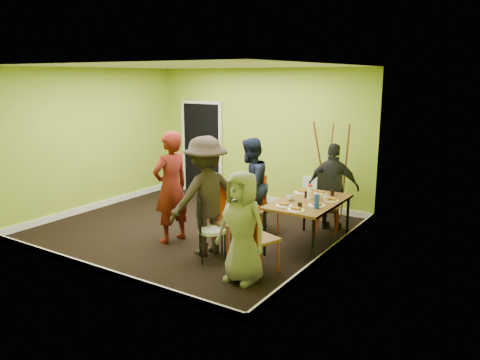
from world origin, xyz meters
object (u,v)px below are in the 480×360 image
object	(u,v)px
orange_bottle	(307,195)
dining_table	(309,204)
person_left_near	(206,196)
chair_left_far	(261,202)
chair_front_end	(255,233)
chair_back_end	(329,191)
person_front_end	(242,227)
chair_bentwood	(207,226)
person_left_far	(250,185)
thermos	(310,193)
easel	(331,171)
person_standing	(171,187)
person_back_end	(333,187)
blue_bottle	(317,201)
chair_left_near	(225,214)

from	to	relation	value
orange_bottle	dining_table	bearing A→B (deg)	-55.60
person_left_near	chair_left_far	bearing A→B (deg)	-168.72
person_left_near	chair_front_end	bearing A→B (deg)	97.63
chair_back_end	person_front_end	distance (m)	2.52
dining_table	person_left_near	size ratio (longest dim) A/B	0.84
chair_bentwood	dining_table	bearing A→B (deg)	99.86
chair_front_end	person_front_end	xyz separation A→B (m)	(-0.03, -0.29, 0.16)
chair_left_far	chair_front_end	world-z (taller)	chair_front_end
person_left_far	thermos	bearing A→B (deg)	77.20
chair_back_end	easel	xyz separation A→B (m)	(-0.26, 0.72, 0.19)
thermos	person_standing	size ratio (longest dim) A/B	0.12
person_back_end	easel	bearing A→B (deg)	-73.32
easel	blue_bottle	world-z (taller)	easel
chair_front_end	person_left_near	xyz separation A→B (m)	(-1.01, 0.26, 0.32)
chair_front_end	easel	size ratio (longest dim) A/B	0.56
blue_bottle	orange_bottle	world-z (taller)	blue_bottle
chair_back_end	person_front_end	world-z (taller)	person_front_end
chair_bentwood	blue_bottle	size ratio (longest dim) A/B	4.40
chair_left_near	chair_back_end	size ratio (longest dim) A/B	1.05
chair_front_end	chair_back_end	bearing A→B (deg)	105.46
chair_front_end	person_front_end	world-z (taller)	person_front_end
easel	person_left_far	distance (m)	1.67
person_standing	person_back_end	xyz separation A→B (m)	(1.95, 1.99, -0.14)
chair_left_near	easel	world-z (taller)	easel
blue_bottle	person_left_near	world-z (taller)	person_left_near
blue_bottle	orange_bottle	xyz separation A→B (m)	(-0.40, 0.52, -0.07)
easel	thermos	distance (m)	1.55
chair_left_far	chair_left_near	xyz separation A→B (m)	(-0.03, -1.02, 0.05)
chair_bentwood	easel	bearing A→B (deg)	123.91
person_left_far	easel	bearing A→B (deg)	140.67
chair_left_near	person_standing	distance (m)	1.03
chair_left_far	chair_back_end	bearing A→B (deg)	151.27
orange_bottle	person_front_end	world-z (taller)	person_front_end
chair_front_end	thermos	world-z (taller)	chair_front_end
chair_left_near	person_left_far	distance (m)	1.12
dining_table	chair_left_near	size ratio (longest dim) A/B	1.41
chair_left_near	person_front_end	size ratio (longest dim) A/B	0.72
chair_back_end	person_standing	size ratio (longest dim) A/B	0.56
person_standing	person_left_near	bearing A→B (deg)	93.40
chair_left_near	chair_bentwood	world-z (taller)	chair_left_near
dining_table	person_back_end	bearing A→B (deg)	90.78
orange_bottle	person_back_end	size ratio (longest dim) A/B	0.05
person_standing	person_back_end	distance (m)	2.79
chair_left_far	person_front_end	bearing A→B (deg)	45.77
dining_table	blue_bottle	distance (m)	0.47
dining_table	person_back_end	world-z (taller)	person_back_end
dining_table	chair_left_near	distance (m)	1.31
thermos	person_back_end	size ratio (longest dim) A/B	0.14
dining_table	chair_left_near	world-z (taller)	chair_left_near
chair_back_end	chair_front_end	size ratio (longest dim) A/B	0.99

